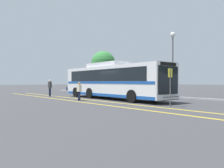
% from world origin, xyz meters
% --- Properties ---
extents(ground_plane, '(220.00, 220.00, 0.00)m').
position_xyz_m(ground_plane, '(0.00, 0.00, 0.00)').
color(ground_plane, '#38383A').
extents(lane_strip_0, '(32.63, 0.20, 0.01)m').
position_xyz_m(lane_strip_0, '(-1.12, -1.88, 0.00)').
color(lane_strip_0, gold).
rests_on(lane_strip_0, ground_plane).
extents(lane_strip_1, '(32.63, 0.20, 0.01)m').
position_xyz_m(lane_strip_1, '(-1.12, -3.59, 0.00)').
color(lane_strip_1, gold).
rests_on(lane_strip_1, ground_plane).
extents(curb_strip, '(40.63, 0.36, 0.15)m').
position_xyz_m(curb_strip, '(-1.12, 5.81, 0.07)').
color(curb_strip, '#99999E').
rests_on(curb_strip, ground_plane).
extents(transit_bus, '(13.02, 3.06, 3.41)m').
position_xyz_m(transit_bus, '(-1.14, 0.32, 1.73)').
color(transit_bus, silver).
rests_on(transit_bus, ground_plane).
extents(parked_car_0, '(4.33, 1.84, 1.45)m').
position_xyz_m(parked_car_0, '(-13.03, 4.25, 0.72)').
color(parked_car_0, navy).
rests_on(parked_car_0, ground_plane).
extents(parked_car_1, '(4.12, 1.96, 1.49)m').
position_xyz_m(parked_car_1, '(-7.20, 4.29, 0.76)').
color(parked_car_1, olive).
rests_on(parked_car_1, ground_plane).
extents(parked_car_2, '(4.37, 2.18, 1.44)m').
position_xyz_m(parked_car_2, '(-1.21, 4.03, 0.72)').
color(parked_car_2, '#9E9EA3').
rests_on(parked_car_2, ground_plane).
extents(pedestrian_0, '(0.43, 0.24, 1.58)m').
position_xyz_m(pedestrian_0, '(-1.59, -2.99, 0.89)').
color(pedestrian_0, '#191E38').
rests_on(pedestrian_0, ground_plane).
extents(pedestrian_1, '(0.44, 0.27, 1.84)m').
position_xyz_m(pedestrian_1, '(-8.56, -2.34, 1.06)').
color(pedestrian_1, '#191E38').
rests_on(pedestrian_1, ground_plane).
extents(bus_stop_sign, '(0.07, 0.40, 2.49)m').
position_xyz_m(bus_stop_sign, '(6.19, -1.16, 1.57)').
color(bus_stop_sign, '#59595E').
rests_on(bus_stop_sign, ground_plane).
extents(street_lamp, '(0.52, 0.52, 6.74)m').
position_xyz_m(street_lamp, '(1.32, 6.53, 4.92)').
color(street_lamp, '#59595E').
rests_on(street_lamp, ground_plane).
extents(tree_1, '(4.08, 4.08, 6.84)m').
position_xyz_m(tree_1, '(-14.86, 10.32, 4.79)').
color(tree_1, '#513823').
rests_on(tree_1, ground_plane).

